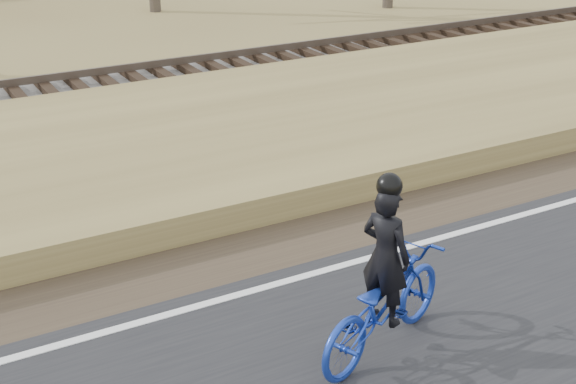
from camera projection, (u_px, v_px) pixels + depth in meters
ground at (185, 325)px, 9.01m from camera, size 120.00×120.00×0.00m
edge_line at (178, 312)px, 9.15m from camera, size 120.00×0.12×0.01m
shoulder at (148, 277)px, 9.97m from camera, size 120.00×1.60×0.04m
embankment at (79, 181)px, 12.28m from camera, size 120.00×5.00×0.44m
ballast at (23, 114)px, 15.32m from camera, size 120.00×3.00×0.45m
railroad at (21, 99)px, 15.20m from camera, size 120.00×2.40×0.29m
cyclist at (383, 295)px, 8.25m from camera, size 2.20×1.43×2.00m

